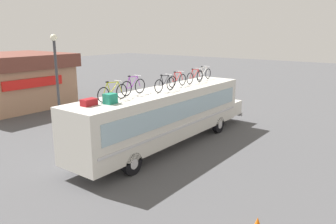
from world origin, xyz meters
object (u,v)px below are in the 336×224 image
(street_lamp, at_px, (57,80))
(rooftop_bicycle_5, at_px, (195,77))
(rooftop_bicycle_6, at_px, (204,74))
(rooftop_bicycle_2, at_px, (133,87))
(luggage_bag_2, at_px, (110,99))
(rooftop_bicycle_1, at_px, (113,92))
(rooftop_bicycle_4, at_px, (177,80))
(rooftop_bicycle_3, at_px, (165,84))
(bus, at_px, (167,114))
(luggage_bag_1, at_px, (89,102))

(street_lamp, bearing_deg, rooftop_bicycle_5, -35.96)
(rooftop_bicycle_5, height_order, rooftop_bicycle_6, rooftop_bicycle_5)
(street_lamp, bearing_deg, rooftop_bicycle_6, -28.13)
(rooftop_bicycle_2, bearing_deg, luggage_bag_2, -162.91)
(rooftop_bicycle_1, relative_size, rooftop_bicycle_4, 1.09)
(rooftop_bicycle_1, xyz_separation_m, rooftop_bicycle_3, (3.24, -0.40, -0.00))
(rooftop_bicycle_2, bearing_deg, bus, -11.01)
(luggage_bag_1, bearing_deg, rooftop_bicycle_2, 4.45)
(bus, distance_m, rooftop_bicycle_3, 1.79)
(bus, height_order, luggage_bag_1, luggage_bag_1)
(luggage_bag_1, relative_size, street_lamp, 0.11)
(luggage_bag_1, relative_size, rooftop_bicycle_4, 0.39)
(luggage_bag_1, distance_m, rooftop_bicycle_3, 4.58)
(rooftop_bicycle_5, xyz_separation_m, rooftop_bicycle_6, (1.61, 0.34, -0.01))
(rooftop_bicycle_1, xyz_separation_m, rooftop_bicycle_2, (1.60, 0.26, 0.02))
(rooftop_bicycle_1, distance_m, rooftop_bicycle_2, 1.62)
(rooftop_bicycle_4, distance_m, rooftop_bicycle_6, 3.26)
(luggage_bag_1, distance_m, street_lamp, 4.72)
(luggage_bag_1, height_order, rooftop_bicycle_1, rooftop_bicycle_1)
(luggage_bag_2, height_order, street_lamp, street_lamp)
(luggage_bag_2, xyz_separation_m, rooftop_bicycle_3, (3.76, -0.01, 0.16))
(luggage_bag_2, distance_m, rooftop_bicycle_2, 2.23)
(luggage_bag_2, height_order, rooftop_bicycle_5, rooftop_bicycle_5)
(rooftop_bicycle_3, bearing_deg, rooftop_bicycle_4, 13.36)
(rooftop_bicycle_4, bearing_deg, bus, -172.08)
(bus, xyz_separation_m, rooftop_bicycle_1, (-3.77, 0.16, 1.69))
(luggage_bag_2, bearing_deg, rooftop_bicycle_1, 37.02)
(luggage_bag_2, relative_size, rooftop_bicycle_6, 0.30)
(luggage_bag_2, bearing_deg, rooftop_bicycle_6, 4.16)
(rooftop_bicycle_2, height_order, street_lamp, street_lamp)
(luggage_bag_2, relative_size, rooftop_bicycle_4, 0.31)
(bus, height_order, luggage_bag_2, luggage_bag_2)
(luggage_bag_1, height_order, rooftop_bicycle_3, rooftop_bicycle_3)
(bus, bearing_deg, rooftop_bicycle_3, -155.65)
(luggage_bag_2, height_order, rooftop_bicycle_1, rooftop_bicycle_1)
(bus, distance_m, rooftop_bicycle_5, 3.27)
(street_lamp, bearing_deg, bus, -52.86)
(rooftop_bicycle_6, xyz_separation_m, street_lamp, (-7.90, 4.23, 0.16))
(luggage_bag_2, relative_size, rooftop_bicycle_1, 0.28)
(luggage_bag_1, bearing_deg, rooftop_bicycle_4, -0.32)
(luggage_bag_1, bearing_deg, rooftop_bicycle_3, -5.43)
(luggage_bag_2, height_order, rooftop_bicycle_6, rooftop_bicycle_6)
(street_lamp, bearing_deg, rooftop_bicycle_1, -93.35)
(luggage_bag_1, relative_size, luggage_bag_2, 1.28)
(rooftop_bicycle_6, bearing_deg, luggage_bag_1, -178.75)
(rooftop_bicycle_1, bearing_deg, rooftop_bicycle_5, -0.90)
(bus, distance_m, rooftop_bicycle_2, 2.79)
(luggage_bag_2, xyz_separation_m, street_lamp, (0.78, 4.86, 0.30))
(rooftop_bicycle_4, relative_size, rooftop_bicycle_5, 0.93)
(bus, height_order, rooftop_bicycle_4, rooftop_bicycle_4)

